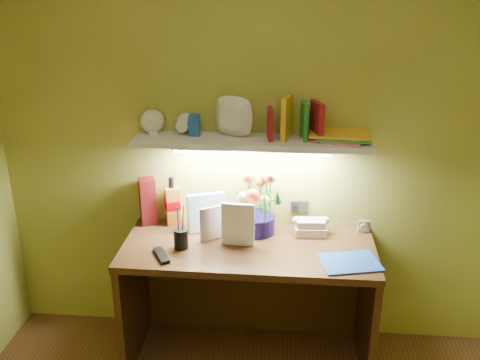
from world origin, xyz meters
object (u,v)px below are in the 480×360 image
desk_clock (364,226)px  desk (248,303)px  flower_bouquet (257,203)px  telephone (310,225)px  whisky_bottle (172,201)px

desk_clock → desk: bearing=-167.7°
flower_bouquet → desk_clock: flower_bouquet is taller
desk → desk_clock: (0.66, 0.24, 0.41)m
telephone → desk_clock: bearing=5.6°
telephone → desk: bearing=-157.0°
telephone → whisky_bottle: (-0.82, 0.06, 0.10)m
desk → desk_clock: size_ratio=20.29×
whisky_bottle → telephone: bearing=-4.3°
desk → telephone: telephone is taller
desk → desk_clock: bearing=19.8°
telephone → desk_clock: size_ratio=2.58×
desk → whisky_bottle: size_ratio=4.70×
flower_bouquet → telephone: 0.34m
telephone → whisky_bottle: bearing=171.1°
desk → whisky_bottle: 0.75m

